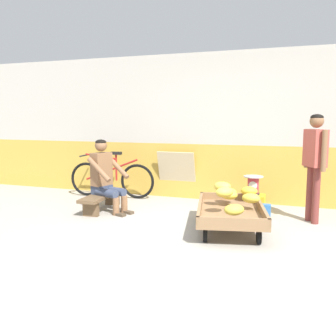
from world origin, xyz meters
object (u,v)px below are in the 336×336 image
Objects in this scene: banana_cart at (230,212)px; shopping_bag at (264,212)px; plastic_crate at (253,204)px; sign_board at (177,175)px; bicycle_near_left at (111,179)px; low_bench at (102,198)px; vendor_seated at (105,176)px; weighing_scale at (253,185)px; customer_adult at (315,156)px.

shopping_bag is (0.38, 0.63, -0.12)m from banana_cart.
sign_board is at bearing 154.25° from plastic_crate.
bicycle_near_left is (-2.47, 1.33, 0.11)m from banana_cart.
low_bench is at bearing 169.73° from banana_cart.
banana_cart is 2.11m from vendor_seated.
banana_cart is at bearing -100.24° from weighing_scale.
bicycle_near_left is 1.91× the size of sign_board.
sign_board is (-1.29, 1.68, 0.19)m from banana_cart.
bicycle_near_left is at bearing 109.63° from low_bench.
sign_board is at bearing 154.21° from weighing_scale.
vendor_seated is 1.31× the size of sign_board.
shopping_bag is at bearing -167.41° from customer_adult.
banana_cart is 1.04× the size of customer_adult.
shopping_bag is (0.21, -0.34, -0.33)m from weighing_scale.
weighing_scale is 0.18× the size of bicycle_near_left.
weighing_scale is (0.00, -0.00, 0.30)m from plastic_crate.
banana_cart is 1.39× the size of vendor_seated.
shopping_bag is at bearing 5.63° from low_bench.
customer_adult is (3.17, 0.39, 0.75)m from low_bench.
plastic_crate is 0.22× the size of bicycle_near_left.
customer_adult is (2.32, -0.91, 0.52)m from sign_board.
vendor_seated is 1.53m from sign_board.
bicycle_near_left is at bearing 151.76° from banana_cart.
plastic_crate is at bearing 14.31° from low_bench.
low_bench is 0.73× the size of customer_adult.
vendor_seated reaches higher than plastic_crate.
bicycle_near_left is at bearing 171.12° from customer_adult.
shopping_bag is (0.21, -0.34, -0.03)m from plastic_crate.
weighing_scale is 0.52m from shopping_bag.
banana_cart is 1.01m from weighing_scale.
shopping_bag is at bearing 58.95° from banana_cart.
customer_adult reaches higher than vendor_seated.
customer_adult is at bearing 7.75° from vendor_seated.
plastic_crate is 0.41× the size of sign_board.
shopping_bag is (2.85, -0.69, -0.23)m from bicycle_near_left.
plastic_crate is at bearing 79.77° from banana_cart.
weighing_scale is 2.67m from bicycle_near_left.
vendor_seated is at bearing -17.41° from low_bench.
plastic_crate reaches higher than low_bench.
plastic_crate is at bearing -25.75° from sign_board.
sign_board is at bearing 16.94° from bicycle_near_left.
vendor_seated is at bearing -164.55° from plastic_crate.
weighing_scale is 1.25× the size of shopping_bag.
customer_adult is (0.86, -0.20, 0.50)m from weighing_scale.
customer_adult is (3.50, -0.55, 0.60)m from bicycle_near_left.
low_bench is 4.65× the size of shopping_bag.
vendor_seated is 3.17× the size of plastic_crate.
weighing_scale is (2.31, 0.59, 0.25)m from low_bench.
weighing_scale is at bearing 14.28° from low_bench.
customer_adult is at bearing 37.09° from banana_cart.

